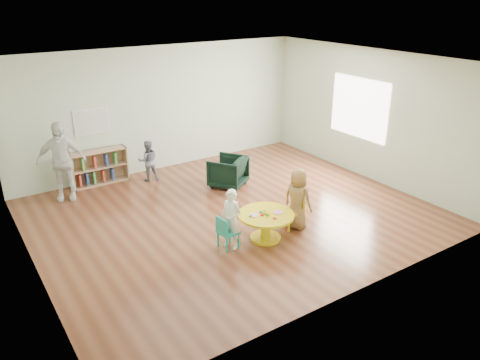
{
  "coord_description": "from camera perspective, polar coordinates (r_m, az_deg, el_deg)",
  "views": [
    {
      "loc": [
        -4.25,
        -6.66,
        3.93
      ],
      "look_at": [
        -0.05,
        -0.3,
        0.8
      ],
      "focal_mm": 35.0,
      "sensor_mm": 36.0,
      "label": 1
    }
  ],
  "objects": [
    {
      "name": "room",
      "position": [
        8.17,
        -0.84,
        7.89
      ],
      "size": [
        7.1,
        7.0,
        2.8
      ],
      "color": "brown",
      "rests_on": "ground"
    },
    {
      "name": "activity_table",
      "position": [
        7.84,
        3.17,
        -5.08
      ],
      "size": [
        0.94,
        0.94,
        0.52
      ],
      "rotation": [
        0.0,
        0.0,
        -0.28
      ],
      "color": "yellow",
      "rests_on": "ground"
    },
    {
      "name": "kid_chair_left",
      "position": [
        7.59,
        -1.69,
        -6.3
      ],
      "size": [
        0.32,
        0.32,
        0.55
      ],
      "rotation": [
        0.0,
        0.0,
        -1.47
      ],
      "color": "teal",
      "rests_on": "ground"
    },
    {
      "name": "kid_chair_right",
      "position": [
        8.28,
        6.67,
        -3.64
      ],
      "size": [
        0.38,
        0.38,
        0.6
      ],
      "rotation": [
        0.0,
        0.0,
        1.38
      ],
      "color": "yellow",
      "rests_on": "ground"
    },
    {
      "name": "bookshelf",
      "position": [
        10.51,
        -16.88,
        1.5
      ],
      "size": [
        1.2,
        0.3,
        0.75
      ],
      "color": "tan",
      "rests_on": "ground"
    },
    {
      "name": "alphabet_poster",
      "position": [
        10.33,
        -17.63,
        6.82
      ],
      "size": [
        0.74,
        0.01,
        0.54
      ],
      "color": "white",
      "rests_on": "ground"
    },
    {
      "name": "armchair",
      "position": [
        9.92,
        -1.47,
        1.02
      ],
      "size": [
        0.97,
        0.98,
        0.65
      ],
      "primitive_type": "imported",
      "rotation": [
        0.0,
        0.0,
        3.73
      ],
      "color": "black",
      "rests_on": "ground"
    },
    {
      "name": "child_left",
      "position": [
        7.51,
        -1.09,
        -4.8
      ],
      "size": [
        0.37,
        0.44,
        1.01
      ],
      "primitive_type": "imported",
      "rotation": [
        0.0,
        0.0,
        -1.15
      ],
      "color": "white",
      "rests_on": "ground"
    },
    {
      "name": "child_right",
      "position": [
        8.17,
        7.03,
        -2.31
      ],
      "size": [
        0.49,
        0.61,
        1.1
      ],
      "primitive_type": "imported",
      "rotation": [
        0.0,
        0.0,
        1.87
      ],
      "color": "orange",
      "rests_on": "ground"
    },
    {
      "name": "toddler",
      "position": [
        10.38,
        -11.13,
        2.35
      ],
      "size": [
        0.52,
        0.45,
        0.91
      ],
      "primitive_type": "imported",
      "rotation": [
        0.0,
        0.0,
        2.87
      ],
      "color": "#161E38",
      "rests_on": "ground"
    },
    {
      "name": "adult_caretaker",
      "position": [
        9.79,
        -20.96,
        2.16
      ],
      "size": [
        1.01,
        0.7,
        1.6
      ],
      "primitive_type": "imported",
      "rotation": [
        0.0,
        0.0,
        -0.37
      ],
      "color": "white",
      "rests_on": "ground"
    }
  ]
}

